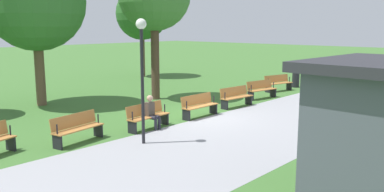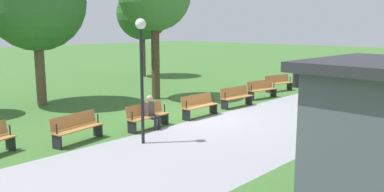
{
  "view_description": "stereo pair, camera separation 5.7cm",
  "coord_description": "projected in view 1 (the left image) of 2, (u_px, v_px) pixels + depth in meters",
  "views": [
    {
      "loc": [
        11.81,
        10.26,
        3.58
      ],
      "look_at": [
        0.0,
        -0.45,
        0.8
      ],
      "focal_mm": 37.6,
      "sensor_mm": 36.0,
      "label": 1
    },
    {
      "loc": [
        11.77,
        10.3,
        3.58
      ],
      "look_at": [
        0.0,
        -0.45,
        0.8
      ],
      "focal_mm": 37.6,
      "sensor_mm": 36.0,
      "label": 2
    }
  ],
  "objects": [
    {
      "name": "bench_4",
      "position": [
        147.0,
        116.0,
        14.14
      ],
      "size": [
        1.79,
        0.62,
        0.89
      ],
      "rotation": [
        0.0,
        0.0,
        0.09
      ],
      "color": "#B27538",
      "rests_on": "ground"
    },
    {
      "name": "bench_5",
      "position": [
        77.0,
        128.0,
        12.45
      ],
      "size": [
        1.81,
        0.76,
        0.89
      ],
      "rotation": [
        0.0,
        0.0,
        0.17
      ],
      "color": "#B27538",
      "rests_on": "ground"
    },
    {
      "name": "bench_2",
      "position": [
        236.0,
        96.0,
        17.98
      ],
      "size": [
        1.79,
        0.62,
        0.89
      ],
      "rotation": [
        0.0,
        0.0,
        -0.09
      ],
      "color": "#B27538",
      "rests_on": "ground"
    },
    {
      "name": "lamp_post",
      "position": [
        142.0,
        57.0,
        11.97
      ],
      "size": [
        0.32,
        0.32,
        3.8
      ],
      "color": "black",
      "rests_on": "ground"
    },
    {
      "name": "ground_plane",
      "position": [
        200.0,
        117.0,
        16.02
      ],
      "size": [
        120.0,
        120.0,
        0.0
      ],
      "primitive_type": "plane",
      "color": "#3D6B2D"
    },
    {
      "name": "bench_1",
      "position": [
        261.0,
        89.0,
        20.11
      ],
      "size": [
        1.81,
        0.76,
        0.89
      ],
      "rotation": [
        0.0,
        0.0,
        -0.17
      ],
      "color": "#B27538",
      "rests_on": "ground"
    },
    {
      "name": "tree_4",
      "position": [
        35.0,
        2.0,
        17.68
      ],
      "size": [
        4.38,
        4.38,
        6.85
      ],
      "color": "brown",
      "rests_on": "ground"
    },
    {
      "name": "path_paving",
      "position": [
        258.0,
        128.0,
        14.21
      ],
      "size": [
        30.4,
        5.15,
        0.01
      ],
      "primitive_type": "cube",
      "color": "#939399",
      "rests_on": "ground"
    },
    {
      "name": "person_seated",
      "position": [
        152.0,
        111.0,
        14.07
      ],
      "size": [
        0.35,
        0.54,
        1.2
      ],
      "rotation": [
        0.0,
        0.0,
        0.09
      ],
      "color": "#4C4238",
      "rests_on": "ground"
    },
    {
      "name": "trash_bin",
      "position": [
        296.0,
        80.0,
        23.75
      ],
      "size": [
        0.42,
        0.42,
        0.9
      ],
      "primitive_type": "cylinder",
      "color": "black",
      "rests_on": "ground"
    },
    {
      "name": "bench_0",
      "position": [
        278.0,
        83.0,
        22.35
      ],
      "size": [
        1.82,
        0.9,
        0.89
      ],
      "rotation": [
        0.0,
        0.0,
        -0.26
      ],
      "color": "#B27538",
      "rests_on": "ground"
    },
    {
      "name": "tree_2",
      "position": [
        142.0,
        14.0,
        28.14
      ],
      "size": [
        3.67,
        3.67,
        6.28
      ],
      "color": "brown",
      "rests_on": "ground"
    },
    {
      "name": "bench_3",
      "position": [
        199.0,
        105.0,
        15.98
      ],
      "size": [
        1.76,
        0.47,
        0.89
      ],
      "color": "#B27538",
      "rests_on": "ground"
    }
  ]
}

